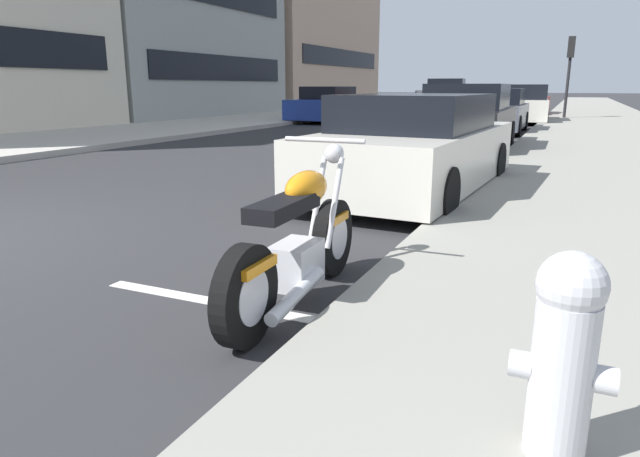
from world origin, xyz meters
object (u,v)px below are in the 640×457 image
at_px(parked_car_mid_block, 525,102).
at_px(fire_hydrant, 564,351).
at_px(parked_car_across_street, 416,147).
at_px(traffic_signal_near_corner, 570,59).
at_px(parked_car_second_in_row, 524,105).
at_px(parked_motorcycle, 298,245).
at_px(parked_car_far_down_curb, 468,120).
at_px(parked_car_behind_motorcycle, 495,112).
at_px(crossing_truck, 459,95).
at_px(car_opposite_curb, 327,106).

relative_size(parked_car_mid_block, fire_hydrant, 5.84).
distance_m(parked_car_across_street, fire_hydrant, 5.87).
bearing_deg(traffic_signal_near_corner, parked_car_second_in_row, 147.74).
height_order(parked_motorcycle, parked_car_second_in_row, parked_car_second_in_row).
distance_m(parked_car_far_down_curb, traffic_signal_near_corner, 13.62).
bearing_deg(traffic_signal_near_corner, parked_car_behind_motorcycle, 165.90).
distance_m(parked_motorcycle, parked_car_mid_block, 26.84).
bearing_deg(parked_car_behind_motorcycle, traffic_signal_near_corner, -14.56).
bearing_deg(parked_car_behind_motorcycle, fire_hydrant, -172.23).
bearing_deg(parked_car_far_down_curb, crossing_truck, 10.45).
height_order(parked_car_far_down_curb, fire_hydrant, parked_car_far_down_curb).
relative_size(parked_car_second_in_row, crossing_truck, 0.78).
bearing_deg(parked_car_second_in_row, parked_car_far_down_curb, 174.85).
xyz_separation_m(crossing_truck, traffic_signal_near_corner, (-9.43, -6.32, 1.67)).
bearing_deg(fire_hydrant, traffic_signal_near_corner, 1.22).
distance_m(parked_motorcycle, fire_hydrant, 2.09).
bearing_deg(parked_car_behind_motorcycle, parked_car_mid_block, -0.50).
height_order(parked_motorcycle, traffic_signal_near_corner, traffic_signal_near_corner).
height_order(parked_motorcycle, fire_hydrant, parked_motorcycle).
xyz_separation_m(parked_car_far_down_curb, parked_car_behind_motorcycle, (5.70, 0.15, -0.05)).
relative_size(parked_car_far_down_curb, parked_car_behind_motorcycle, 1.07).
xyz_separation_m(parked_car_far_down_curb, parked_car_mid_block, (16.81, 0.14, -0.03)).
distance_m(parked_car_across_street, parked_car_far_down_curb, 5.76).
bearing_deg(parked_car_second_in_row, parked_car_behind_motorcycle, 171.57).
distance_m(parked_motorcycle, parked_car_across_street, 4.29).
xyz_separation_m(parked_motorcycle, fire_hydrant, (-1.24, -1.68, 0.13)).
relative_size(parked_motorcycle, car_opposite_curb, 0.47).
xyz_separation_m(parked_car_across_street, traffic_signal_near_corner, (19.13, -1.48, 1.91)).
xyz_separation_m(parked_car_far_down_curb, car_opposite_curb, (8.39, 7.21, -0.03)).
distance_m(parked_car_across_street, parked_car_second_in_row, 16.80).
height_order(parked_car_behind_motorcycle, fire_hydrant, parked_car_behind_motorcycle).
height_order(parked_car_mid_block, crossing_truck, crossing_truck).
bearing_deg(parked_car_behind_motorcycle, parked_car_far_down_curb, -178.95).
xyz_separation_m(parked_car_behind_motorcycle, car_opposite_curb, (2.69, 7.06, 0.02)).
distance_m(parked_car_far_down_curb, fire_hydrant, 11.50).
bearing_deg(parked_car_mid_block, fire_hydrant, -171.21).
distance_m(parked_motorcycle, car_opposite_curb, 20.01).
bearing_deg(car_opposite_curb, traffic_signal_near_corner, 122.70).
bearing_deg(parked_car_mid_block, parked_car_second_in_row, -171.74).
relative_size(parked_car_across_street, traffic_signal_near_corner, 1.37).
bearing_deg(parked_car_second_in_row, crossing_truck, 18.81).
relative_size(parked_car_behind_motorcycle, parked_car_mid_block, 0.89).
relative_size(parked_motorcycle, parked_car_second_in_row, 0.45).
relative_size(parked_motorcycle, traffic_signal_near_corner, 0.59).
height_order(parked_car_behind_motorcycle, car_opposite_curb, car_opposite_curb).
bearing_deg(parked_car_far_down_curb, traffic_signal_near_corner, -8.37).
bearing_deg(parked_car_far_down_curb, parked_car_mid_block, -0.31).
relative_size(parked_car_far_down_curb, traffic_signal_near_corner, 1.30).
distance_m(crossing_truck, car_opposite_curb, 14.67).
distance_m(parked_motorcycle, crossing_truck, 33.24).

